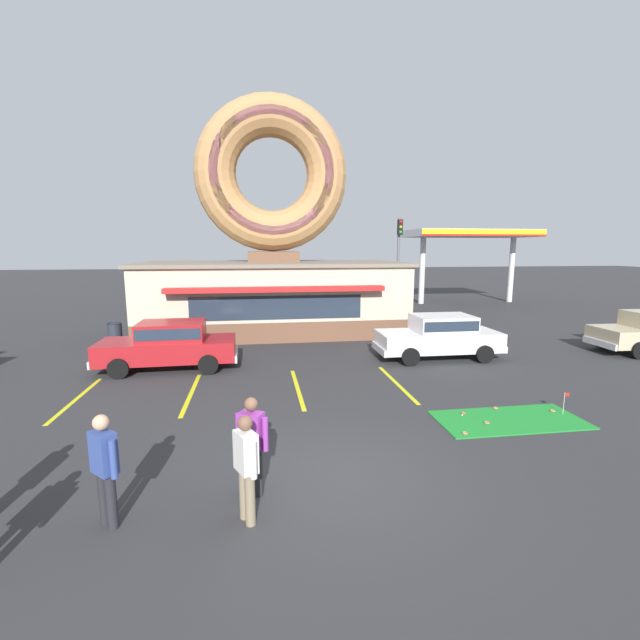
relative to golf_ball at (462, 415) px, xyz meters
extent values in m
plane|color=#2D2D30|center=(-3.52, -2.27, -0.05)|extent=(160.00, 160.00, 0.00)
cube|color=brown|center=(-4.01, 11.73, 0.40)|extent=(12.00, 6.00, 0.90)
cube|color=beige|center=(-4.01, 11.73, 2.00)|extent=(12.00, 6.00, 2.30)
cube|color=slate|center=(-4.01, 11.73, 3.23)|extent=(12.30, 6.30, 0.16)
cube|color=#B21E1E|center=(-4.01, 8.43, 2.30)|extent=(9.00, 0.60, 0.20)
cube|color=#232D3D|center=(-4.01, 8.71, 1.50)|extent=(7.20, 0.03, 1.00)
cube|color=brown|center=(-4.01, 11.73, 3.56)|extent=(2.40, 1.80, 0.50)
torus|color=#B27F4C|center=(-4.01, 11.73, 7.36)|extent=(7.10, 1.90, 7.10)
torus|color=#D8728C|center=(-4.01, 11.30, 7.36)|extent=(6.25, 1.05, 6.24)
cube|color=#1E842D|center=(1.01, -0.35, -0.04)|extent=(3.44, 1.57, 0.03)
torus|color=#A5724C|center=(0.36, -0.50, 0.00)|extent=(0.13, 0.13, 0.04)
torus|color=#A5724C|center=(1.06, 0.32, 0.00)|extent=(0.13, 0.13, 0.04)
torus|color=#A5724C|center=(2.36, -0.06, 0.00)|extent=(0.13, 0.13, 0.04)
torus|color=brown|center=(0.10, 0.13, 0.00)|extent=(0.13, 0.13, 0.04)
torus|color=#A5724C|center=(-0.41, -0.95, 0.00)|extent=(0.13, 0.13, 0.04)
sphere|color=white|center=(0.00, 0.00, 0.00)|extent=(0.04, 0.04, 0.04)
cylinder|color=silver|center=(2.48, -0.26, 0.25)|extent=(0.01, 0.01, 0.55)
cube|color=red|center=(2.54, -0.26, 0.48)|extent=(0.12, 0.01, 0.08)
cube|color=silver|center=(1.73, 5.42, 0.61)|extent=(4.41, 1.80, 0.68)
cube|color=silver|center=(1.88, 5.42, 1.25)|extent=(2.11, 1.58, 0.60)
cube|color=#232D3D|center=(1.88, 5.42, 1.27)|extent=(2.03, 1.60, 0.36)
cube|color=silver|center=(-0.50, 5.44, 0.37)|extent=(0.11, 1.67, 0.24)
cube|color=silver|center=(3.96, 5.40, 0.37)|extent=(0.11, 1.67, 0.24)
cylinder|color=black|center=(0.36, 4.56, 0.27)|extent=(0.64, 0.23, 0.64)
cylinder|color=black|center=(0.38, 6.32, 0.27)|extent=(0.64, 0.23, 0.64)
cylinder|color=black|center=(3.09, 4.53, 0.27)|extent=(0.64, 0.23, 0.64)
cylinder|color=black|center=(3.11, 6.29, 0.27)|extent=(0.64, 0.23, 0.64)
cube|color=silver|center=(8.15, 5.11, 0.37)|extent=(0.15, 1.67, 0.24)
cylinder|color=black|center=(8.99, 4.21, 0.27)|extent=(0.65, 0.24, 0.64)
cylinder|color=black|center=(9.05, 5.97, 0.27)|extent=(0.65, 0.24, 0.64)
cube|color=maroon|center=(-7.82, 5.41, 0.61)|extent=(4.44, 1.86, 0.68)
cube|color=maroon|center=(-7.67, 5.41, 1.25)|extent=(2.14, 1.61, 0.60)
cube|color=#232D3D|center=(-7.67, 5.41, 1.27)|extent=(2.05, 1.63, 0.36)
cube|color=silver|center=(-10.05, 5.36, 0.37)|extent=(0.14, 1.67, 0.24)
cube|color=silver|center=(-5.59, 5.46, 0.37)|extent=(0.14, 1.67, 0.24)
cylinder|color=black|center=(-9.16, 4.50, 0.27)|extent=(0.64, 0.23, 0.64)
cylinder|color=black|center=(-9.20, 6.26, 0.27)|extent=(0.64, 0.23, 0.64)
cylinder|color=black|center=(-6.44, 4.56, 0.27)|extent=(0.64, 0.23, 0.64)
cylinder|color=black|center=(-6.48, 6.32, 0.27)|extent=(0.64, 0.23, 0.64)
cylinder|color=#232328|center=(-4.88, -2.60, 0.36)|extent=(0.15, 0.15, 0.82)
cylinder|color=#232328|center=(-5.06, -2.50, 0.36)|extent=(0.15, 0.15, 0.82)
cube|color=#8C3393|center=(-4.97, -2.55, 1.07)|extent=(0.45, 0.40, 0.60)
cylinder|color=#8C3393|center=(-4.75, -2.68, 1.04)|extent=(0.10, 0.10, 0.55)
cylinder|color=#8C3393|center=(-5.19, -2.43, 1.04)|extent=(0.10, 0.10, 0.55)
sphere|color=brown|center=(-4.97, -2.55, 1.51)|extent=(0.22, 0.22, 0.22)
cylinder|color=#7F7056|center=(-5.00, -3.35, 0.36)|extent=(0.15, 0.15, 0.81)
cylinder|color=#7F7056|center=(-5.09, -3.17, 0.36)|extent=(0.15, 0.15, 0.81)
cube|color=silver|center=(-5.05, -3.26, 1.06)|extent=(0.38, 0.45, 0.59)
cylinder|color=silver|center=(-4.94, -3.48, 1.03)|extent=(0.10, 0.10, 0.55)
cylinder|color=silver|center=(-5.16, -3.03, 1.03)|extent=(0.10, 0.10, 0.55)
sphere|color=brown|center=(-5.05, -3.26, 1.50)|extent=(0.22, 0.22, 0.22)
cylinder|color=#232328|center=(-6.98, -3.14, 0.37)|extent=(0.15, 0.15, 0.84)
cylinder|color=#232328|center=(-7.13, -3.00, 0.37)|extent=(0.15, 0.15, 0.84)
cube|color=#33478C|center=(-7.06, -3.07, 1.10)|extent=(0.44, 0.44, 0.62)
cylinder|color=#33478C|center=(-6.87, -3.24, 1.07)|extent=(0.10, 0.10, 0.57)
cylinder|color=#33478C|center=(-7.24, -2.90, 1.07)|extent=(0.10, 0.10, 0.57)
sphere|color=tan|center=(-7.06, -3.07, 1.55)|extent=(0.23, 0.23, 0.23)
cylinder|color=#232833|center=(-10.68, 9.21, 0.42)|extent=(0.56, 0.56, 0.95)
torus|color=black|center=(-10.68, 9.21, 0.90)|extent=(0.57, 0.57, 0.05)
cylinder|color=#595B60|center=(3.76, 16.18, 2.85)|extent=(0.16, 0.16, 5.80)
cube|color=black|center=(3.76, 16.00, 5.20)|extent=(0.28, 0.24, 0.90)
sphere|color=red|center=(3.76, 15.88, 5.50)|extent=(0.18, 0.18, 0.18)
sphere|color=orange|center=(3.76, 15.88, 5.20)|extent=(0.18, 0.18, 0.18)
sphere|color=green|center=(3.76, 15.88, 4.90)|extent=(0.18, 0.18, 0.18)
cylinder|color=silver|center=(7.07, 20.52, 2.35)|extent=(0.40, 0.40, 4.80)
cylinder|color=silver|center=(14.07, 20.52, 2.35)|extent=(0.40, 0.40, 4.80)
cube|color=silver|center=(10.57, 20.52, 5.00)|extent=(9.00, 4.40, 0.50)
cube|color=yellow|center=(10.57, 18.30, 5.00)|extent=(9.00, 0.04, 0.44)
cube|color=red|center=(10.57, 18.28, 4.83)|extent=(9.00, 0.04, 0.12)
cube|color=yellow|center=(-9.72, 2.73, -0.05)|extent=(0.12, 3.60, 0.01)
cube|color=yellow|center=(-6.72, 2.73, -0.05)|extent=(0.12, 3.60, 0.01)
cube|color=yellow|center=(-3.72, 2.73, -0.05)|extent=(0.12, 3.60, 0.01)
cube|color=yellow|center=(-0.72, 2.73, -0.05)|extent=(0.12, 3.60, 0.01)
camera|label=1|loc=(-4.83, -9.16, 3.98)|focal=24.00mm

